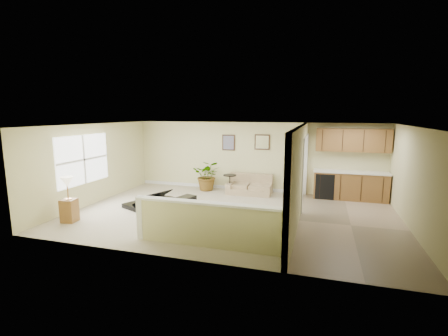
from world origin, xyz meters
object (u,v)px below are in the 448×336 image
(accent_table, at_px, (230,181))
(lamp_stand, at_px, (69,203))
(palm_plant, at_px, (208,176))
(piano, at_px, (150,191))
(small_plant, at_px, (290,191))
(loveseat, at_px, (250,184))
(piano_bench, at_px, (184,205))

(accent_table, height_order, lamp_stand, lamp_stand)
(palm_plant, bearing_deg, piano, -110.83)
(palm_plant, bearing_deg, accent_table, -14.76)
(palm_plant, bearing_deg, lamp_stand, -117.71)
(piano, xyz_separation_m, small_plant, (3.97, 2.24, -0.27))
(loveseat, height_order, lamp_stand, lamp_stand)
(piano, relative_size, palm_plant, 1.59)
(lamp_stand, bearing_deg, piano, 54.13)
(piano_bench, distance_m, lamp_stand, 3.02)
(piano_bench, xyz_separation_m, loveseat, (1.30, 2.81, 0.10))
(accent_table, height_order, small_plant, accent_table)
(piano_bench, relative_size, accent_table, 1.05)
(lamp_stand, bearing_deg, accent_table, 52.10)
(loveseat, height_order, palm_plant, palm_plant)
(loveseat, relative_size, accent_table, 2.30)
(piano, height_order, piano_bench, piano)
(piano_bench, bearing_deg, loveseat, 65.28)
(piano_bench, height_order, accent_table, accent_table)
(lamp_stand, bearing_deg, palm_plant, 62.29)
(piano_bench, height_order, lamp_stand, lamp_stand)
(piano, xyz_separation_m, loveseat, (2.55, 2.50, -0.17))
(palm_plant, height_order, lamp_stand, lamp_stand)
(loveseat, distance_m, lamp_stand, 5.83)
(piano, relative_size, lamp_stand, 1.51)
(piano, xyz_separation_m, piano_bench, (1.26, -0.31, -0.26))
(accent_table, distance_m, lamp_stand, 5.23)
(piano, bearing_deg, lamp_stand, -102.57)
(piano_bench, xyz_separation_m, accent_table, (0.62, 2.59, 0.20))
(piano_bench, xyz_separation_m, lamp_stand, (-2.59, -1.53, 0.27))
(piano_bench, xyz_separation_m, palm_plant, (-0.30, 2.83, 0.31))
(palm_plant, relative_size, small_plant, 2.11)
(piano_bench, bearing_deg, piano, 166.09)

